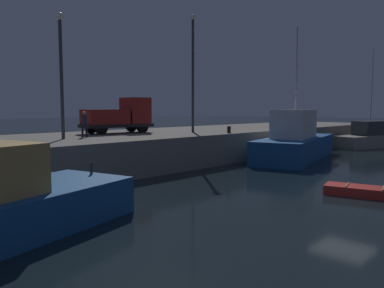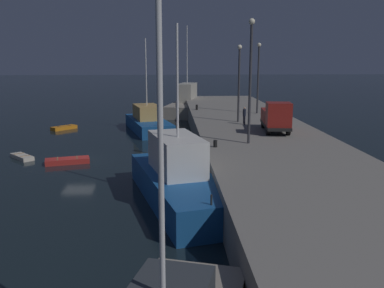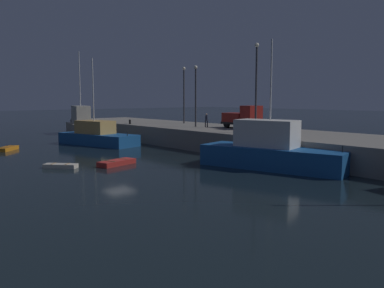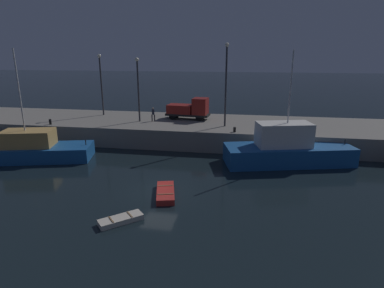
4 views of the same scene
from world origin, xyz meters
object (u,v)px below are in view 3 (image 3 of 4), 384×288
fishing_trawler_red (271,151)px  utility_truck (243,118)px  lamp_post_west (184,90)px  dinghy_orange_near (61,166)px  lamp_post_east (196,91)px  lamp_post_central (256,81)px  fishing_boat_white (97,136)px  fishing_boat_blue (83,125)px  dinghy_red_small (7,149)px  bollard_central (130,122)px  dockworker (206,120)px  rowboat_white_mid (117,163)px  bollard_west (247,132)px

fishing_trawler_red → utility_truck: fishing_trawler_red is taller
lamp_post_west → dinghy_orange_near: bearing=-63.2°
lamp_post_east → lamp_post_central: bearing=-4.9°
fishing_boat_white → utility_truck: bearing=40.6°
fishing_boat_blue → dinghy_red_small: size_ratio=4.43×
fishing_trawler_red → bollard_central: 26.10m
dinghy_red_small → dockworker: bearing=61.1°
rowboat_white_mid → bollard_central: (-16.46, 11.56, 2.28)m
fishing_boat_white → rowboat_white_mid: size_ratio=3.06×
rowboat_white_mid → fishing_boat_white: bearing=158.4°
lamp_post_central → lamp_post_west: bearing=166.1°
dockworker → fishing_boat_blue: bearing=-168.7°
fishing_trawler_red → lamp_post_central: 10.13m
fishing_boat_blue → lamp_post_east: fishing_boat_blue is taller
lamp_post_central → bollard_west: size_ratio=17.73×
fishing_trawler_red → bollard_west: bearing=151.7°
dinghy_red_small → dockworker: (10.77, 19.53, 2.93)m
fishing_trawler_red → fishing_boat_blue: fishing_boat_blue is taller
fishing_boat_blue → rowboat_white_mid: size_ratio=3.55×
fishing_trawler_red → rowboat_white_mid: bearing=-137.1°
fishing_boat_blue → lamp_post_central: size_ratio=1.45×
lamp_post_central → utility_truck: bearing=145.1°
bollard_west → bollard_central: size_ratio=0.83×
lamp_post_east → lamp_post_central: (10.22, -0.88, 0.80)m
lamp_post_west → bollard_west: size_ratio=15.37×
fishing_trawler_red → lamp_post_west: size_ratio=1.59×
lamp_post_west → lamp_post_central: lamp_post_central is taller
fishing_boat_white → dockworker: size_ratio=6.76×
fishing_boat_blue → bollard_west: (33.26, 0.90, 0.92)m
fishing_boat_blue → bollard_west: bearing=1.6°
dinghy_red_small → bollard_central: size_ratio=4.80×
lamp_post_central → dockworker: size_ratio=5.40×
fishing_boat_white → dinghy_orange_near: size_ratio=4.25×
dinghy_red_small → lamp_post_east: lamp_post_east is taller
fishing_trawler_red → utility_truck: size_ratio=2.26×
dinghy_orange_near → fishing_trawler_red: bearing=49.2°
dinghy_orange_near → lamp_post_east: size_ratio=0.36×
lamp_post_central → dockworker: (-8.62, 1.20, -4.20)m
utility_truck → rowboat_white_mid: bearing=-85.7°
fishing_boat_blue → lamp_post_central: 32.77m
bollard_west → lamp_post_east: bearing=163.0°
dinghy_red_small → bollard_central: 15.94m
fishing_boat_white → bollard_central: bearing=107.1°
fishing_boat_white → utility_truck: (13.39, 11.48, 2.36)m
rowboat_white_mid → bollard_west: 12.55m
dinghy_orange_near → lamp_post_central: 20.30m
fishing_boat_blue → lamp_post_east: (21.84, 4.39, 5.01)m
fishing_boat_blue → bollard_central: 12.44m
dinghy_orange_near → bollard_west: 17.05m
fishing_boat_white → dinghy_red_small: (-1.47, -10.01, -0.88)m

